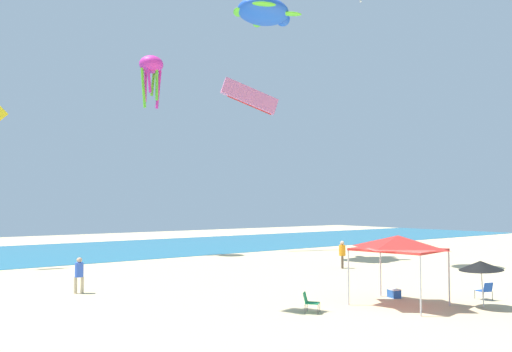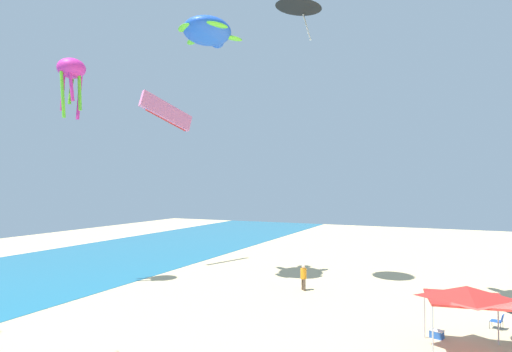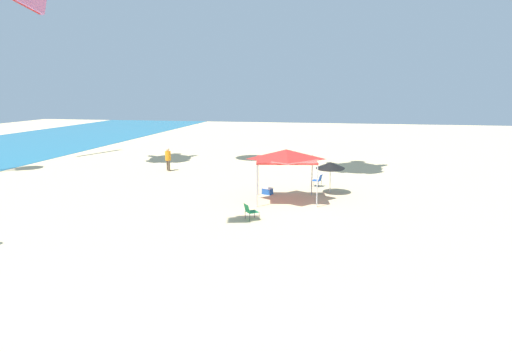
{
  "view_description": "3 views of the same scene",
  "coord_description": "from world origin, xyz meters",
  "px_view_note": "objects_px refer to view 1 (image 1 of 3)",
  "views": [
    {
      "loc": [
        -17.5,
        -13.38,
        4.39
      ],
      "look_at": [
        0.98,
        10.67,
        6.02
      ],
      "focal_mm": 36.02,
      "sensor_mm": 36.0,
      "label": 1
    },
    {
      "loc": [
        -20.19,
        1.29,
        7.55
      ],
      "look_at": [
        0.98,
        11.16,
        8.13
      ],
      "focal_mm": 28.99,
      "sensor_mm": 36.0,
      "label": 2
    },
    {
      "loc": [
        -23.46,
        -2.45,
        6.4
      ],
      "look_at": [
        -0.44,
        2.06,
        1.69
      ],
      "focal_mm": 30.64,
      "sensor_mm": 36.0,
      "label": 3
    }
  ],
  "objects_px": {
    "cooler_box": "(394,293)",
    "kite_parafoil_pink": "(250,97)",
    "folding_chair_near_cooler": "(310,301)",
    "folding_chair_facing_ocean": "(485,290)",
    "kite_octopus_magenta": "(151,67)",
    "beach_umbrella": "(481,265)",
    "kite_turtle_blue": "(264,12)",
    "person_watching_sky": "(79,272)",
    "person_near_umbrella": "(342,252)",
    "canopy_tent": "(398,243)"
  },
  "relations": [
    {
      "from": "folding_chair_near_cooler",
      "to": "person_watching_sky",
      "type": "distance_m",
      "value": 11.73
    },
    {
      "from": "cooler_box",
      "to": "kite_turtle_blue",
      "type": "height_order",
      "value": "kite_turtle_blue"
    },
    {
      "from": "beach_umbrella",
      "to": "folding_chair_near_cooler",
      "type": "bearing_deg",
      "value": 149.97
    },
    {
      "from": "canopy_tent",
      "to": "person_near_umbrella",
      "type": "bearing_deg",
      "value": 53.76
    },
    {
      "from": "canopy_tent",
      "to": "folding_chair_facing_ocean",
      "type": "relative_size",
      "value": 4.63
    },
    {
      "from": "person_near_umbrella",
      "to": "cooler_box",
      "type": "bearing_deg",
      "value": 12.47
    },
    {
      "from": "canopy_tent",
      "to": "kite_parafoil_pink",
      "type": "bearing_deg",
      "value": 66.86
    },
    {
      "from": "cooler_box",
      "to": "kite_parafoil_pink",
      "type": "relative_size",
      "value": 0.13
    },
    {
      "from": "canopy_tent",
      "to": "beach_umbrella",
      "type": "height_order",
      "value": "canopy_tent"
    },
    {
      "from": "folding_chair_near_cooler",
      "to": "kite_turtle_blue",
      "type": "bearing_deg",
      "value": 18.96
    },
    {
      "from": "folding_chair_facing_ocean",
      "to": "kite_parafoil_pink",
      "type": "distance_m",
      "value": 30.84
    },
    {
      "from": "kite_turtle_blue",
      "to": "kite_parafoil_pink",
      "type": "relative_size",
      "value": 1.08
    },
    {
      "from": "folding_chair_facing_ocean",
      "to": "kite_octopus_magenta",
      "type": "distance_m",
      "value": 32.57
    },
    {
      "from": "cooler_box",
      "to": "kite_parafoil_pink",
      "type": "bearing_deg",
      "value": 68.54
    },
    {
      "from": "folding_chair_facing_ocean",
      "to": "kite_turtle_blue",
      "type": "xyz_separation_m",
      "value": [
        2.9,
        19.79,
        19.52
      ]
    },
    {
      "from": "folding_chair_facing_ocean",
      "to": "folding_chair_near_cooler",
      "type": "relative_size",
      "value": 1.0
    },
    {
      "from": "folding_chair_near_cooler",
      "to": "kite_turtle_blue",
      "type": "distance_m",
      "value": 28.13
    },
    {
      "from": "folding_chair_near_cooler",
      "to": "cooler_box",
      "type": "distance_m",
      "value": 5.47
    },
    {
      "from": "beach_umbrella",
      "to": "kite_turtle_blue",
      "type": "height_order",
      "value": "kite_turtle_blue"
    },
    {
      "from": "folding_chair_facing_ocean",
      "to": "person_near_umbrella",
      "type": "distance_m",
      "value": 12.43
    },
    {
      "from": "folding_chair_near_cooler",
      "to": "kite_parafoil_pink",
      "type": "bearing_deg",
      "value": 20.43
    },
    {
      "from": "beach_umbrella",
      "to": "person_watching_sky",
      "type": "xyz_separation_m",
      "value": [
        -12.27,
        13.85,
        -0.75
      ]
    },
    {
      "from": "folding_chair_facing_ocean",
      "to": "kite_parafoil_pink",
      "type": "height_order",
      "value": "kite_parafoil_pink"
    },
    {
      "from": "person_near_umbrella",
      "to": "person_watching_sky",
      "type": "relative_size",
      "value": 1.06
    },
    {
      "from": "beach_umbrella",
      "to": "kite_parafoil_pink",
      "type": "xyz_separation_m",
      "value": [
        8.36,
        27.43,
        12.85
      ]
    },
    {
      "from": "folding_chair_near_cooler",
      "to": "kite_octopus_magenta",
      "type": "xyz_separation_m",
      "value": [
        5.26,
        25.42,
        15.82
      ]
    },
    {
      "from": "cooler_box",
      "to": "kite_octopus_magenta",
      "type": "distance_m",
      "value": 30.05
    },
    {
      "from": "person_near_umbrella",
      "to": "kite_octopus_magenta",
      "type": "distance_m",
      "value": 23.24
    },
    {
      "from": "folding_chair_near_cooler",
      "to": "person_watching_sky",
      "type": "height_order",
      "value": "person_watching_sky"
    },
    {
      "from": "cooler_box",
      "to": "canopy_tent",
      "type": "bearing_deg",
      "value": -136.42
    },
    {
      "from": "beach_umbrella",
      "to": "person_near_umbrella",
      "type": "bearing_deg",
      "value": 67.69
    },
    {
      "from": "person_near_umbrella",
      "to": "kite_turtle_blue",
      "type": "xyz_separation_m",
      "value": [
        -0.51,
        7.85,
        18.91
      ]
    },
    {
      "from": "canopy_tent",
      "to": "person_watching_sky",
      "type": "distance_m",
      "value": 15.22
    },
    {
      "from": "canopy_tent",
      "to": "kite_turtle_blue",
      "type": "height_order",
      "value": "kite_turtle_blue"
    },
    {
      "from": "beach_umbrella",
      "to": "kite_octopus_magenta",
      "type": "xyz_separation_m",
      "value": [
        -1.15,
        29.13,
        14.52
      ]
    },
    {
      "from": "canopy_tent",
      "to": "kite_parafoil_pink",
      "type": "xyz_separation_m",
      "value": [
        10.68,
        24.98,
        11.96
      ]
    },
    {
      "from": "person_watching_sky",
      "to": "beach_umbrella",
      "type": "bearing_deg",
      "value": -22.51
    },
    {
      "from": "folding_chair_facing_ocean",
      "to": "person_near_umbrella",
      "type": "bearing_deg",
      "value": -88.79
    },
    {
      "from": "folding_chair_near_cooler",
      "to": "kite_octopus_magenta",
      "type": "height_order",
      "value": "kite_octopus_magenta"
    },
    {
      "from": "cooler_box",
      "to": "person_near_umbrella",
      "type": "bearing_deg",
      "value": 55.51
    },
    {
      "from": "cooler_box",
      "to": "person_watching_sky",
      "type": "relative_size",
      "value": 0.41
    },
    {
      "from": "kite_turtle_blue",
      "to": "person_watching_sky",
      "type": "bearing_deg",
      "value": -171.5
    },
    {
      "from": "folding_chair_facing_ocean",
      "to": "kite_octopus_magenta",
      "type": "bearing_deg",
      "value": -66.87
    },
    {
      "from": "person_watching_sky",
      "to": "cooler_box",
      "type": "bearing_deg",
      "value": -15.77
    },
    {
      "from": "canopy_tent",
      "to": "kite_turtle_blue",
      "type": "distance_m",
      "value": 26.07
    },
    {
      "from": "folding_chair_facing_ocean",
      "to": "folding_chair_near_cooler",
      "type": "bearing_deg",
      "value": -2.19
    },
    {
      "from": "kite_octopus_magenta",
      "to": "canopy_tent",
      "type": "bearing_deg",
      "value": 37.04
    },
    {
      "from": "folding_chair_facing_ocean",
      "to": "folding_chair_near_cooler",
      "type": "height_order",
      "value": "same"
    },
    {
      "from": "canopy_tent",
      "to": "kite_octopus_magenta",
      "type": "height_order",
      "value": "kite_octopus_magenta"
    },
    {
      "from": "person_near_umbrella",
      "to": "folding_chair_facing_ocean",
      "type": "bearing_deg",
      "value": 31.04
    }
  ]
}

